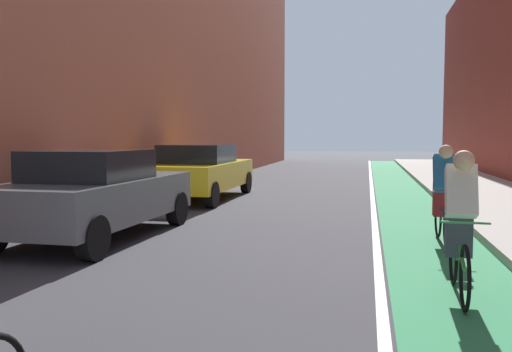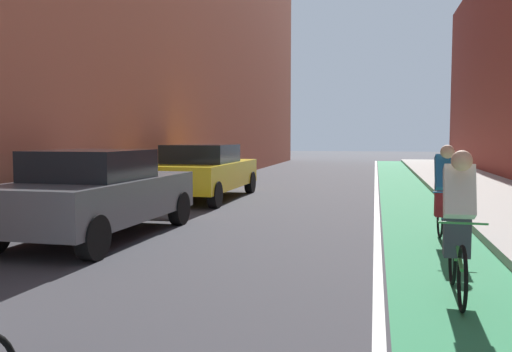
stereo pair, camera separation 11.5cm
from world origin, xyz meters
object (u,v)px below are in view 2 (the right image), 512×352
object	(u,v)px
parked_sedan_yellow_cab	(204,171)
cyclist_mid	(458,220)
cyclist_trailing	(445,195)
parked_sedan_gray	(97,193)

from	to	relation	value
parked_sedan_yellow_cab	cyclist_mid	size ratio (longest dim) A/B	2.76
parked_sedan_yellow_cab	cyclist_trailing	xyz separation A→B (m)	(5.81, -5.17, 0.02)
parked_sedan_yellow_cab	cyclist_trailing	distance (m)	7.78
parked_sedan_gray	cyclist_mid	size ratio (longest dim) A/B	2.52
cyclist_mid	parked_sedan_yellow_cab	bearing A→B (deg)	124.31
parked_sedan_gray	cyclist_trailing	size ratio (longest dim) A/B	2.49
parked_sedan_gray	cyclist_mid	xyz separation A→B (m)	(5.59, -2.26, 0.06)
parked_sedan_gray	cyclist_trailing	bearing A→B (deg)	7.44
cyclist_mid	parked_sedan_gray	bearing A→B (deg)	157.95
cyclist_mid	cyclist_trailing	size ratio (longest dim) A/B	0.99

